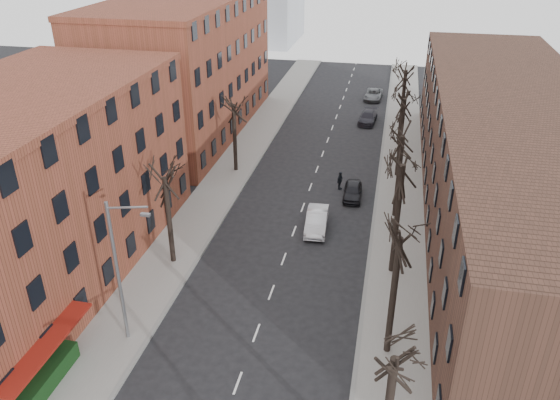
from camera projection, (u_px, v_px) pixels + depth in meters
The scene contains 20 objects.
sidewalk_left at pixel (235, 166), 53.63m from camera, with size 4.00×90.00×0.15m, color gray.
sidewalk_right at pixel (400, 180), 50.68m from camera, with size 4.00×90.00×0.15m, color gray.
building_left_near at pixel (25, 195), 35.03m from camera, with size 12.00×26.00×12.00m, color brown.
building_left_far at pixel (185, 69), 59.71m from camera, with size 12.00×28.00×14.00m, color brown.
building_right at pixel (510, 159), 42.59m from camera, with size 12.00×50.00×10.00m, color #472B21.
awning_left at pixel (56, 383), 28.78m from camera, with size 1.20×7.00×0.15m, color maroon.
hedge at pixel (41, 388), 27.63m from camera, with size 0.80×6.00×1.00m, color #133914.
tree_right_b at pixel (386, 352), 30.84m from camera, with size 5.20×5.20×10.80m, color black, non-canonical shape.
tree_right_c at pixel (391, 272), 37.78m from camera, with size 5.20×5.20×11.60m, color black, non-canonical shape.
tree_right_d at pixel (394, 217), 44.72m from camera, with size 5.20×5.20×10.00m, color black, non-canonical shape.
tree_right_e at pixel (396, 176), 51.65m from camera, with size 5.20×5.20×10.80m, color black, non-canonical shape.
tree_right_f at pixel (398, 145), 58.59m from camera, with size 5.20×5.20×11.60m, color black, non-canonical shape.
tree_left_a at pixel (174, 262), 38.86m from camera, with size 5.20×5.20×9.50m, color black, non-canonical shape.
tree_left_b at pixel (236, 171), 52.73m from camera, with size 5.20×5.20×9.50m, color black, non-canonical shape.
streetlight at pixel (120, 267), 29.49m from camera, with size 2.45×0.22×9.03m.
silver_sedan at pixel (317, 221), 42.61m from camera, with size 1.60×4.60×1.51m, color silver.
parked_car_near at pixel (353, 191), 47.41m from camera, with size 1.56×3.88×1.32m, color black.
parked_car_mid at pixel (368, 117), 64.71m from camera, with size 1.85×4.56×1.32m, color #22212A.
parked_car_far at pixel (373, 94), 73.03m from camera, with size 2.17×4.71×1.31m, color slate.
pedestrian_crossing at pixel (340, 181), 48.82m from camera, with size 0.99×0.41×1.69m, color black.
Camera 1 is at (6.57, -12.11, 21.90)m, focal length 35.00 mm.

